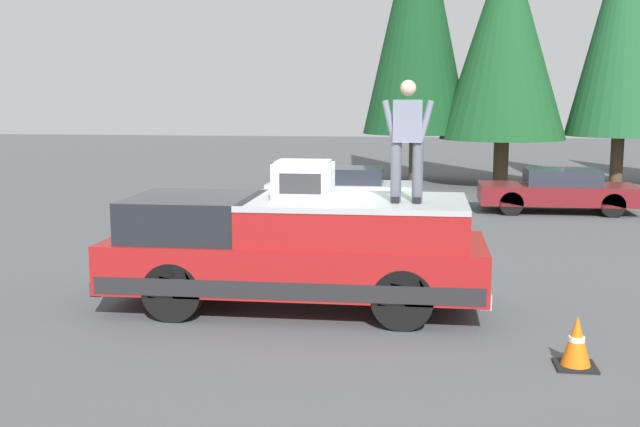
{
  "coord_description": "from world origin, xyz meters",
  "views": [
    {
      "loc": [
        -11.54,
        -1.25,
        3.18
      ],
      "look_at": [
        0.17,
        0.27,
        1.35
      ],
      "focal_mm": 44.2,
      "sensor_mm": 36.0,
      "label": 1
    }
  ],
  "objects_px": {
    "parked_car_maroon": "(558,191)",
    "parked_car_silver": "(345,189)",
    "compressor_unit": "(303,180)",
    "pickup_truck": "(296,250)",
    "person_on_truck_bed": "(407,138)",
    "traffic_cone": "(576,343)"
  },
  "relations": [
    {
      "from": "parked_car_maroon",
      "to": "parked_car_silver",
      "type": "xyz_separation_m",
      "value": [
        -0.33,
        5.67,
        0.0
      ]
    },
    {
      "from": "compressor_unit",
      "to": "parked_car_silver",
      "type": "relative_size",
      "value": 0.2
    },
    {
      "from": "pickup_truck",
      "to": "person_on_truck_bed",
      "type": "bearing_deg",
      "value": -98.46
    },
    {
      "from": "person_on_truck_bed",
      "to": "parked_car_maroon",
      "type": "distance_m",
      "value": 11.3
    },
    {
      "from": "parked_car_silver",
      "to": "traffic_cone",
      "type": "relative_size",
      "value": 6.61
    },
    {
      "from": "compressor_unit",
      "to": "traffic_cone",
      "type": "bearing_deg",
      "value": -119.62
    },
    {
      "from": "compressor_unit",
      "to": "person_on_truck_bed",
      "type": "xyz_separation_m",
      "value": [
        -0.13,
        -1.47,
        0.62
      ]
    },
    {
      "from": "compressor_unit",
      "to": "person_on_truck_bed",
      "type": "height_order",
      "value": "person_on_truck_bed"
    },
    {
      "from": "pickup_truck",
      "to": "compressor_unit",
      "type": "relative_size",
      "value": 6.6
    },
    {
      "from": "compressor_unit",
      "to": "traffic_cone",
      "type": "distance_m",
      "value": 4.35
    },
    {
      "from": "parked_car_maroon",
      "to": "parked_car_silver",
      "type": "distance_m",
      "value": 5.68
    },
    {
      "from": "traffic_cone",
      "to": "parked_car_maroon",
      "type": "bearing_deg",
      "value": -8.31
    },
    {
      "from": "pickup_truck",
      "to": "parked_car_silver",
      "type": "height_order",
      "value": "pickup_truck"
    },
    {
      "from": "person_on_truck_bed",
      "to": "parked_car_silver",
      "type": "height_order",
      "value": "person_on_truck_bed"
    },
    {
      "from": "person_on_truck_bed",
      "to": "traffic_cone",
      "type": "xyz_separation_m",
      "value": [
        -1.86,
        -2.03,
        -2.26
      ]
    },
    {
      "from": "parked_car_maroon",
      "to": "parked_car_silver",
      "type": "relative_size",
      "value": 1.0
    },
    {
      "from": "parked_car_maroon",
      "to": "traffic_cone",
      "type": "distance_m",
      "value": 12.45
    },
    {
      "from": "person_on_truck_bed",
      "to": "parked_car_maroon",
      "type": "relative_size",
      "value": 0.41
    },
    {
      "from": "parked_car_maroon",
      "to": "pickup_truck",
      "type": "bearing_deg",
      "value": 151.98
    },
    {
      "from": "pickup_truck",
      "to": "parked_car_maroon",
      "type": "relative_size",
      "value": 1.35
    },
    {
      "from": "parked_car_silver",
      "to": "pickup_truck",
      "type": "bearing_deg",
      "value": -178.62
    },
    {
      "from": "pickup_truck",
      "to": "compressor_unit",
      "type": "bearing_deg",
      "value": -129.68
    }
  ]
}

